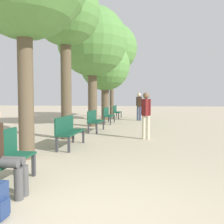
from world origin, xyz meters
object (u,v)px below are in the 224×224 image
(bench_row_1, at_px, (68,129))
(tree_row_2, at_px, (92,42))
(pedestrian_mid, at_px, (146,112))
(pedestrian_near, at_px, (139,105))
(bench_row_3, at_px, (108,114))
(tree_row_1, at_px, (65,14))
(tree_row_3, at_px, (105,66))
(person_seated, at_px, (0,149))
(tree_row_4, at_px, (112,48))
(bench_row_4, at_px, (116,111))
(bench_row_2, at_px, (94,119))

(bench_row_1, distance_m, tree_row_2, 6.50)
(bench_row_1, xyz_separation_m, pedestrian_mid, (2.21, 1.73, 0.41))
(pedestrian_near, xyz_separation_m, pedestrian_mid, (0.57, -7.10, -0.07))
(bench_row_3, bearing_deg, tree_row_1, -95.64)
(bench_row_3, height_order, tree_row_3, tree_row_3)
(bench_row_1, distance_m, bench_row_3, 6.80)
(tree_row_3, bearing_deg, tree_row_1, -90.00)
(person_seated, height_order, pedestrian_mid, pedestrian_mid)
(tree_row_4, bearing_deg, pedestrian_near, -51.29)
(tree_row_3, bearing_deg, tree_row_4, 90.00)
(tree_row_2, bearing_deg, bench_row_4, 83.74)
(tree_row_3, height_order, tree_row_4, tree_row_4)
(bench_row_4, height_order, tree_row_1, tree_row_1)
(bench_row_4, height_order, pedestrian_near, pedestrian_near)
(tree_row_4, relative_size, pedestrian_near, 4.01)
(bench_row_3, relative_size, person_seated, 1.15)
(bench_row_2, bearing_deg, bench_row_3, 90.00)
(tree_row_4, xyz_separation_m, pedestrian_mid, (2.74, -9.80, -4.15))
(bench_row_3, distance_m, person_seated, 10.45)
(bench_row_1, bearing_deg, tree_row_2, 95.72)
(bench_row_1, xyz_separation_m, bench_row_3, (0.00, 6.80, 0.00))
(bench_row_3, distance_m, bench_row_4, 3.40)
(bench_row_2, distance_m, tree_row_2, 4.19)
(bench_row_1, xyz_separation_m, tree_row_3, (-0.53, 8.83, 2.92))
(bench_row_4, distance_m, person_seated, 13.85)
(tree_row_2, xyz_separation_m, person_seated, (0.76, -8.98, -3.50))
(person_seated, bearing_deg, pedestrian_mid, 69.81)
(person_seated, bearing_deg, tree_row_2, 94.84)
(bench_row_4, distance_m, tree_row_3, 3.27)
(bench_row_1, height_order, bench_row_3, same)
(bench_row_3, xyz_separation_m, tree_row_1, (-0.53, -5.41, 3.78))
(tree_row_4, distance_m, person_seated, 15.82)
(person_seated, bearing_deg, bench_row_3, 91.25)
(bench_row_4, xyz_separation_m, pedestrian_near, (1.63, -1.36, 0.48))
(tree_row_3, relative_size, person_seated, 3.87)
(bench_row_3, relative_size, tree_row_4, 0.21)
(bench_row_2, height_order, pedestrian_mid, pedestrian_mid)
(tree_row_3, bearing_deg, person_seated, -86.51)
(bench_row_2, relative_size, bench_row_3, 1.00)
(bench_row_2, relative_size, tree_row_3, 0.30)
(tree_row_1, xyz_separation_m, pedestrian_near, (2.17, 7.44, -3.30))
(tree_row_2, bearing_deg, tree_row_1, -90.00)
(bench_row_4, bearing_deg, tree_row_1, -93.47)
(tree_row_4, height_order, pedestrian_mid, tree_row_4)
(tree_row_2, bearing_deg, bench_row_1, -84.28)
(tree_row_1, relative_size, tree_row_4, 0.80)
(tree_row_4, bearing_deg, bench_row_2, -86.25)
(bench_row_2, bearing_deg, bench_row_4, 90.00)
(bench_row_2, height_order, tree_row_2, tree_row_2)
(bench_row_3, bearing_deg, person_seated, -88.75)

